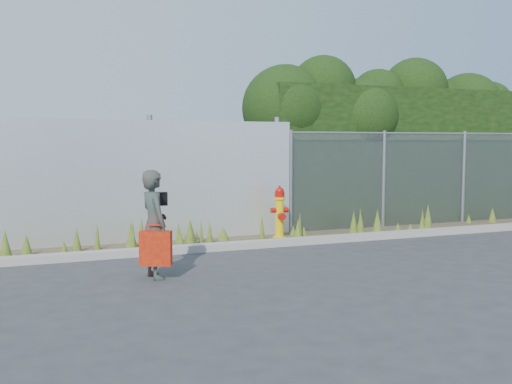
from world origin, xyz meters
name	(u,v)px	position (x,y,z in m)	size (l,w,h in m)	color
ground	(310,269)	(0.00, 0.00, 0.00)	(80.00, 80.00, 0.00)	#333335
curb	(264,244)	(0.00, 1.80, 0.06)	(16.00, 0.22, 0.12)	gray
weed_strip	(230,235)	(-0.43, 2.37, 0.15)	(16.00, 1.34, 0.55)	#4C3D2B
corrugated_fence	(61,184)	(-3.25, 3.01, 1.10)	(8.50, 0.21, 2.30)	silver
chainlink_fence	(425,178)	(4.25, 3.00, 1.03)	(6.50, 0.07, 2.05)	gray
hedge	(397,133)	(4.20, 3.99, 2.02)	(7.76, 1.97, 3.76)	black
fire_hydrant	(280,213)	(0.57, 2.43, 0.49)	(0.34, 0.30, 1.01)	yellow
woman	(154,224)	(-2.19, 0.25, 0.72)	(0.53, 0.35, 1.45)	#0F5F50
red_tote_bag	(156,248)	(-2.21, 0.08, 0.43)	(0.41, 0.15, 0.54)	#9E1309
black_shoulder_bag	(158,199)	(-2.10, 0.38, 1.05)	(0.24, 0.10, 0.18)	black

